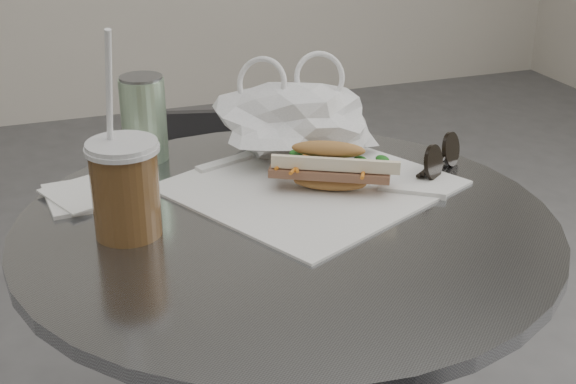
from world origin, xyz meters
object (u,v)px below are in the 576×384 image
object	(u,v)px
cafe_table	(287,379)
drink_can	(144,118)
chair_far	(227,284)
iced_coffee	(125,187)
sunglasses	(440,159)
banh_mi	(329,167)

from	to	relation	value
cafe_table	drink_can	xyz separation A→B (m)	(-0.14, 0.30, 0.34)
cafe_table	chair_far	world-z (taller)	cafe_table
iced_coffee	chair_far	bearing A→B (deg)	63.09
sunglasses	drink_can	world-z (taller)	drink_can
cafe_table	sunglasses	distance (m)	0.42
chair_far	banh_mi	bearing A→B (deg)	107.77
chair_far	drink_can	distance (m)	0.62
banh_mi	chair_far	bearing A→B (deg)	122.14
sunglasses	banh_mi	bearing A→B (deg)	146.48
iced_coffee	drink_can	size ratio (longest dim) A/B	2.01
iced_coffee	sunglasses	xyz separation A→B (m)	(0.50, 0.05, -0.05)
drink_can	banh_mi	bearing A→B (deg)	-44.01
drink_can	sunglasses	bearing A→B (deg)	-26.45
cafe_table	drink_can	world-z (taller)	drink_can
iced_coffee	sunglasses	size ratio (longest dim) A/B	2.50
chair_far	sunglasses	xyz separation A→B (m)	(0.23, -0.49, 0.46)
banh_mi	sunglasses	xyz separation A→B (m)	(0.20, 0.01, -0.02)
cafe_table	banh_mi	distance (m)	0.33
drink_can	chair_far	bearing A→B (deg)	54.07
cafe_table	sunglasses	world-z (taller)	sunglasses
banh_mi	drink_can	xyz separation A→B (m)	(-0.23, 0.23, 0.03)
sunglasses	drink_can	size ratio (longest dim) A/B	0.81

